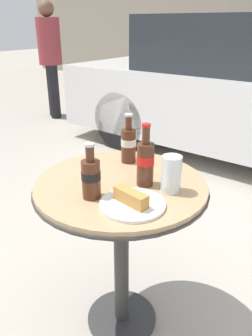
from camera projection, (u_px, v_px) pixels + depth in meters
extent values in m
plane|color=#A8A093|center=(122.00, 319.00, 1.65)|extent=(30.00, 30.00, 0.00)
cylinder|color=#333333|center=(122.00, 317.00, 1.65)|extent=(0.34, 0.34, 0.02)
cylinder|color=#333333|center=(121.00, 257.00, 1.49)|extent=(0.07, 0.07, 0.73)
cylinder|color=#333333|center=(121.00, 187.00, 1.35)|extent=(0.72, 0.72, 0.01)
cylinder|color=tan|center=(121.00, 184.00, 1.34)|extent=(0.70, 0.70, 0.02)
cylinder|color=#4C2819|center=(91.00, 180.00, 1.19)|extent=(0.07, 0.07, 0.14)
cylinder|color=black|center=(91.00, 175.00, 1.19)|extent=(0.07, 0.07, 0.03)
cylinder|color=#4C2819|center=(90.00, 154.00, 1.15)|extent=(0.03, 0.03, 0.06)
cylinder|color=silver|center=(89.00, 145.00, 1.14)|extent=(0.04, 0.04, 0.01)
cylinder|color=#4C2819|center=(145.00, 165.00, 1.28)|extent=(0.07, 0.07, 0.17)
cylinder|color=red|center=(145.00, 160.00, 1.27)|extent=(0.07, 0.07, 0.04)
cylinder|color=#4C2819|center=(146.00, 135.00, 1.23)|extent=(0.03, 0.03, 0.07)
cylinder|color=red|center=(146.00, 125.00, 1.22)|extent=(0.03, 0.03, 0.01)
cylinder|color=#4C2819|center=(129.00, 146.00, 1.50)|extent=(0.07, 0.07, 0.16)
cylinder|color=silver|center=(129.00, 142.00, 1.49)|extent=(0.07, 0.07, 0.03)
cylinder|color=#4C2819|center=(129.00, 123.00, 1.46)|extent=(0.03, 0.03, 0.06)
cylinder|color=silver|center=(129.00, 115.00, 1.44)|extent=(0.04, 0.04, 0.01)
cylinder|color=#C68923|center=(171.00, 178.00, 1.24)|extent=(0.07, 0.07, 0.11)
cylinder|color=silver|center=(171.00, 174.00, 1.24)|extent=(0.08, 0.08, 0.14)
cylinder|color=white|center=(132.00, 204.00, 1.16)|extent=(0.24, 0.24, 0.01)
cube|color=white|center=(132.00, 203.00, 1.16)|extent=(0.17, 0.17, 0.00)
cube|color=#B77F3D|center=(131.00, 197.00, 1.14)|extent=(0.14, 0.06, 0.05)
cylinder|color=black|center=(185.00, 98.00, 4.88)|extent=(0.67, 0.21, 0.67)
cylinder|color=black|center=(123.00, 120.00, 3.77)|extent=(0.67, 0.21, 0.67)
cylinder|color=black|center=(53.00, 90.00, 5.12)|extent=(0.15, 0.15, 0.79)
cylinder|color=black|center=(54.00, 92.00, 4.96)|extent=(0.15, 0.15, 0.79)
cylinder|color=maroon|center=(49.00, 41.00, 4.75)|extent=(0.34, 0.34, 0.64)
sphere|color=brown|center=(46.00, 8.00, 4.57)|extent=(0.22, 0.22, 0.22)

